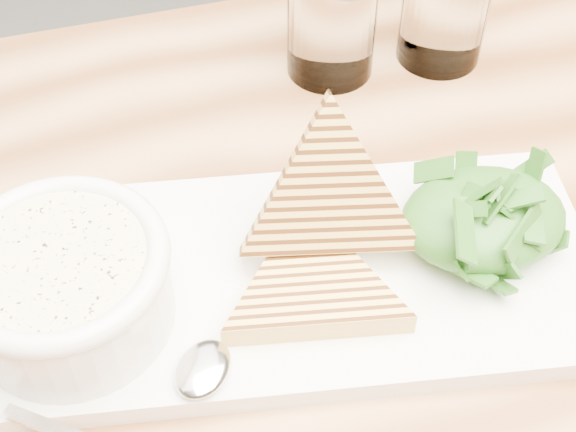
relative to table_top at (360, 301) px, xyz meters
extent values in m
cube|color=#B27C4D|center=(0.00, 0.00, 0.00)|extent=(1.11, 0.77, 0.04)
cube|color=white|center=(-0.05, 0.01, 0.03)|extent=(0.44, 0.24, 0.02)
cylinder|color=white|center=(-0.19, 0.01, 0.06)|extent=(0.13, 0.13, 0.05)
cylinder|color=beige|center=(-0.19, 0.01, 0.09)|extent=(0.11, 0.11, 0.01)
torus|color=white|center=(-0.19, 0.01, 0.10)|extent=(0.13, 0.13, 0.01)
ellipsoid|color=#1D3E14|center=(0.09, 0.01, 0.06)|extent=(0.11, 0.09, 0.04)
ellipsoid|color=silver|center=(-0.12, -0.05, 0.04)|extent=(0.05, 0.05, 0.01)
cylinder|color=white|center=(0.04, 0.24, 0.08)|extent=(0.08, 0.08, 0.12)
cylinder|color=white|center=(0.14, 0.23, 0.08)|extent=(0.07, 0.07, 0.11)
camera|label=1|loc=(-0.13, -0.31, 0.47)|focal=50.00mm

